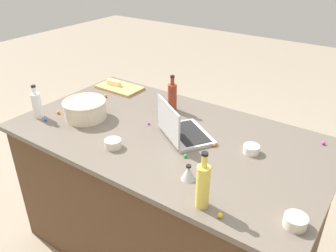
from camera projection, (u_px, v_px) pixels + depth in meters
ground_plane at (168, 244)px, 2.42m from camera, size 12.00×12.00×0.00m
island_counter at (168, 194)px, 2.20m from camera, size 1.82×1.02×0.90m
laptop at (181, 130)px, 1.93m from camera, size 0.38×0.36×0.22m
mixing_bowl_large at (85, 109)px, 2.14m from camera, size 0.27×0.27×0.12m
bottle_vinegar at (37, 104)px, 2.14m from camera, size 0.06×0.06×0.21m
bottle_soy at (172, 96)px, 2.22m from camera, size 0.06×0.06×0.24m
bottle_oil at (203, 185)px, 1.40m from camera, size 0.06×0.06×0.27m
cutting_board at (120, 88)px, 2.59m from camera, size 0.33×0.19×0.02m
butter_stick_left at (114, 83)px, 2.60m from camera, size 0.11×0.04×0.04m
ramekin_small at (113, 144)px, 1.85m from camera, size 0.09×0.09×0.05m
ramekin_medium at (251, 149)px, 1.80m from camera, size 0.09×0.09×0.04m
ramekin_wide at (295, 221)px, 1.34m from camera, size 0.09×0.09×0.05m
kitchen_timer at (188, 173)px, 1.60m from camera, size 0.07×0.07×0.08m
candy_0 at (149, 124)px, 2.08m from camera, size 0.01×0.01×0.01m
candy_1 at (105, 96)px, 2.44m from camera, size 0.02×0.02×0.02m
candy_2 at (220, 215)px, 1.38m from camera, size 0.02×0.02×0.02m
candy_3 at (162, 102)px, 2.36m from camera, size 0.02×0.02×0.02m
candy_4 at (45, 120)px, 2.12m from camera, size 0.02×0.02×0.02m
candy_5 at (58, 112)px, 2.21m from camera, size 0.02×0.02×0.02m
candy_6 at (324, 143)px, 1.88m from camera, size 0.02×0.02×0.02m
candy_7 at (185, 156)px, 1.77m from camera, size 0.02×0.02×0.02m
candy_8 at (214, 145)px, 1.86m from camera, size 0.02×0.02×0.02m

